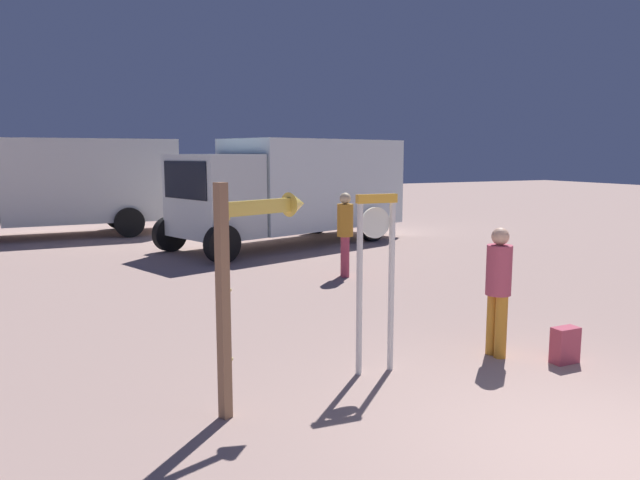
% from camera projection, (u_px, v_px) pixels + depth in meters
% --- Properties ---
extents(ground_plane, '(80.00, 80.00, 0.00)m').
position_uv_depth(ground_plane, '(613.00, 456.00, 5.09)').
color(ground_plane, tan).
extents(standing_clock, '(0.49, 0.12, 2.07)m').
position_uv_depth(standing_clock, '(376.00, 265.00, 6.89)').
color(standing_clock, silver).
rests_on(standing_clock, ground_plane).
extents(arrow_sign, '(1.11, 0.55, 2.26)m').
position_uv_depth(arrow_sign, '(254.00, 254.00, 5.89)').
color(arrow_sign, '#926A4D').
rests_on(arrow_sign, ground_plane).
extents(person_near_clock, '(0.31, 0.31, 1.63)m').
position_uv_depth(person_near_clock, '(498.00, 285.00, 7.50)').
color(person_near_clock, orange).
rests_on(person_near_clock, ground_plane).
extents(backpack, '(0.33, 0.22, 0.44)m').
position_uv_depth(backpack, '(565.00, 345.00, 7.35)').
color(backpack, '#B24254').
rests_on(backpack, ground_plane).
extents(person_distant, '(0.33, 0.33, 1.73)m').
position_uv_depth(person_distant, '(345.00, 230.00, 12.40)').
color(person_distant, '#B33D55').
rests_on(person_distant, ground_plane).
extents(box_truck_near, '(7.49, 4.57, 2.91)m').
position_uv_depth(box_truck_near, '(296.00, 186.00, 16.96)').
color(box_truck_near, white).
rests_on(box_truck_near, ground_plane).
extents(box_truck_far, '(7.29, 2.62, 2.96)m').
position_uv_depth(box_truck_far, '(64.00, 184.00, 18.49)').
color(box_truck_far, silver).
rests_on(box_truck_far, ground_plane).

